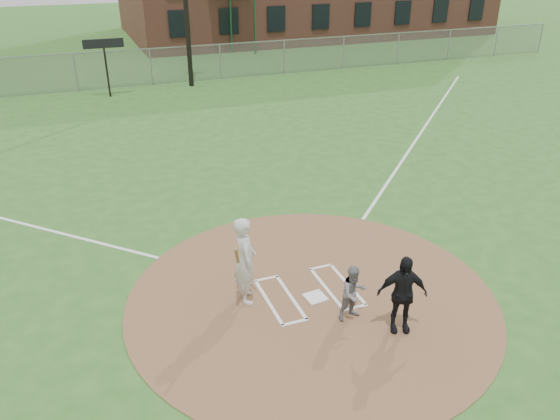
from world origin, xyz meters
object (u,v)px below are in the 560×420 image
object	(u,v)px
home_plate	(315,297)
catcher	(354,293)
batter_at_plate	(245,260)
umpire	(402,294)

from	to	relation	value
home_plate	catcher	xyz separation A→B (m)	(0.44, -0.94, 0.62)
catcher	batter_at_plate	xyz separation A→B (m)	(-1.92, 1.47, 0.40)
home_plate	umpire	bearing A→B (deg)	-54.46
catcher	batter_at_plate	distance (m)	2.45
catcher	batter_at_plate	world-z (taller)	batter_at_plate
home_plate	batter_at_plate	world-z (taller)	batter_at_plate
umpire	batter_at_plate	distance (m)	3.41
umpire	batter_at_plate	xyz separation A→B (m)	(-2.64, 2.16, 0.16)
home_plate	batter_at_plate	size ratio (longest dim) A/B	0.22
home_plate	umpire	world-z (taller)	umpire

